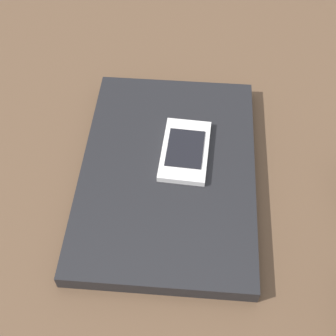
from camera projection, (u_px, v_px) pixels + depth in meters
The scene contains 3 objects.
desk_surface at pixel (169, 136), 71.88cm from camera, with size 120.00×80.00×3.00cm, color brown.
laptop_closed at pixel (168, 172), 64.46cm from camera, with size 34.62×23.63×2.24cm, color black.
cell_phone_on_laptop at pixel (185, 150), 64.71cm from camera, with size 11.09×6.72×1.04cm.
Camera 1 is at (46.83, 7.71, 55.70)cm, focal length 49.95 mm.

